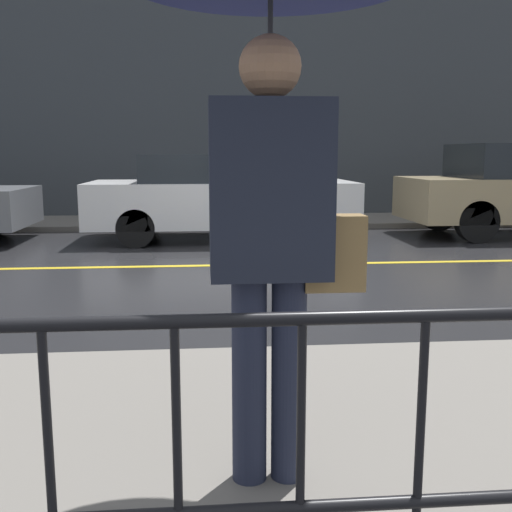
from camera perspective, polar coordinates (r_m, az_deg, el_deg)
The scene contains 8 objects.
ground_plane at distance 7.83m, azimuth -2.07°, elevation -0.89°, with size 80.00×80.00×0.00m, color #262628.
sidewalk_near at distance 2.96m, azimuth 3.43°, elevation -18.17°, with size 28.00×2.84×0.10m.
sidewalk_far at distance 12.51m, azimuth -3.22°, elevation 3.30°, with size 28.00×2.13×0.10m.
lane_marking at distance 7.83m, azimuth -2.07°, elevation -0.86°, with size 25.20×0.12×0.01m.
building_storefront at distance 13.79m, azimuth -3.54°, elevation 17.75°, with size 28.00×0.30×6.75m.
railing_foreground at distance 1.65m, azimuth 9.96°, elevation -17.18°, with size 12.00×0.04×0.95m.
pedestrian at distance 2.36m, azimuth 1.49°, elevation 19.99°, with size 1.12×1.12×2.21m.
car_white at distance 10.21m, azimuth -3.47°, elevation 5.72°, with size 4.42×1.86×1.43m.
Camera 1 is at (-0.40, -7.69, 1.43)m, focal length 42.00 mm.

